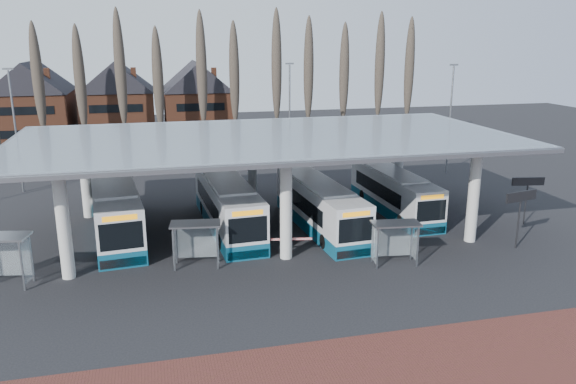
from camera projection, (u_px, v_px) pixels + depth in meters
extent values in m
plane|color=black|center=(297.00, 274.00, 30.55)|extent=(140.00, 140.00, 0.00)
cylinder|color=silver|center=(63.00, 225.00, 29.37)|extent=(0.70, 0.70, 6.00)
cylinder|color=silver|center=(85.00, 176.00, 39.67)|extent=(0.70, 0.70, 6.00)
cylinder|color=silver|center=(286.00, 209.00, 32.10)|extent=(0.70, 0.70, 6.00)
cylinder|color=silver|center=(252.00, 167.00, 42.41)|extent=(0.70, 0.70, 6.00)
cylinder|color=silver|center=(474.00, 195.00, 34.84)|extent=(0.70, 0.70, 6.00)
cylinder|color=silver|center=(399.00, 160.00, 45.15)|extent=(0.70, 0.70, 6.00)
cube|color=gray|center=(266.00, 137.00, 36.40)|extent=(32.00, 16.00, 0.12)
cube|color=silver|center=(266.00, 136.00, 36.38)|extent=(31.50, 15.50, 0.04)
cone|color=#473D33|center=(37.00, 93.00, 55.45)|extent=(0.36, 0.36, 14.50)
ellipsoid|color=#473D33|center=(35.00, 75.00, 54.99)|extent=(1.10, 1.10, 11.02)
cone|color=#473D33|center=(80.00, 92.00, 56.37)|extent=(0.36, 0.36, 14.50)
ellipsoid|color=#473D33|center=(78.00, 74.00, 55.91)|extent=(1.10, 1.10, 11.02)
cone|color=#473D33|center=(121.00, 91.00, 57.28)|extent=(0.36, 0.36, 14.50)
ellipsoid|color=#473D33|center=(120.00, 73.00, 56.82)|extent=(1.10, 1.10, 11.02)
cone|color=#473D33|center=(161.00, 90.00, 58.19)|extent=(0.36, 0.36, 14.50)
ellipsoid|color=#473D33|center=(160.00, 73.00, 57.73)|extent=(1.10, 1.10, 11.02)
cone|color=#473D33|center=(200.00, 89.00, 59.10)|extent=(0.36, 0.36, 14.50)
ellipsoid|color=#473D33|center=(199.00, 72.00, 58.64)|extent=(1.10, 1.10, 11.02)
cone|color=#473D33|center=(238.00, 88.00, 60.02)|extent=(0.36, 0.36, 14.50)
ellipsoid|color=#473D33|center=(237.00, 72.00, 59.56)|extent=(1.10, 1.10, 11.02)
cone|color=#473D33|center=(274.00, 88.00, 60.93)|extent=(0.36, 0.36, 14.50)
ellipsoid|color=#473D33|center=(274.00, 71.00, 60.47)|extent=(1.10, 1.10, 11.02)
cone|color=#473D33|center=(310.00, 87.00, 61.84)|extent=(0.36, 0.36, 14.50)
ellipsoid|color=#473D33|center=(310.00, 71.00, 61.38)|extent=(1.10, 1.10, 11.02)
cone|color=#473D33|center=(344.00, 86.00, 62.75)|extent=(0.36, 0.36, 14.50)
ellipsoid|color=#473D33|center=(344.00, 70.00, 62.29)|extent=(1.10, 1.10, 11.02)
cone|color=#473D33|center=(377.00, 86.00, 63.67)|extent=(0.36, 0.36, 14.50)
ellipsoid|color=#473D33|center=(378.00, 70.00, 63.21)|extent=(1.10, 1.10, 11.02)
cone|color=#473D33|center=(410.00, 85.00, 64.58)|extent=(0.36, 0.36, 14.50)
ellipsoid|color=#473D33|center=(411.00, 70.00, 64.12)|extent=(1.10, 1.10, 11.02)
cube|color=brown|center=(35.00, 117.00, 66.18)|extent=(8.00, 10.00, 7.00)
pyramid|color=black|center=(28.00, 56.00, 64.33)|extent=(8.30, 10.30, 3.50)
cube|color=brown|center=(119.00, 114.00, 68.35)|extent=(8.00, 10.00, 7.00)
pyramid|color=black|center=(114.00, 55.00, 66.50)|extent=(8.30, 10.30, 3.50)
cube|color=brown|center=(198.00, 112.00, 70.52)|extent=(8.00, 10.00, 7.00)
pyramid|color=black|center=(195.00, 55.00, 68.67)|extent=(8.30, 10.30, 3.50)
cylinder|color=slate|center=(16.00, 133.00, 45.74)|extent=(0.16, 0.16, 10.00)
cube|color=slate|center=(8.00, 69.00, 44.39)|extent=(0.80, 0.15, 0.15)
cylinder|color=slate|center=(290.00, 117.00, 54.96)|extent=(0.16, 0.16, 10.00)
cube|color=slate|center=(290.00, 64.00, 53.62)|extent=(0.80, 0.15, 0.15)
cylinder|color=slate|center=(450.00, 120.00, 52.54)|extent=(0.16, 0.16, 10.00)
cube|color=slate|center=(454.00, 65.00, 51.19)|extent=(0.80, 0.15, 0.15)
cube|color=silver|center=(115.00, 206.00, 36.48)|extent=(3.95, 12.74, 2.92)
cube|color=navy|center=(117.00, 227.00, 36.85)|extent=(3.98, 12.76, 0.94)
cube|color=silver|center=(113.00, 184.00, 36.08)|extent=(3.17, 7.73, 0.19)
cube|color=black|center=(114.00, 202.00, 36.92)|extent=(3.63, 9.25, 1.15)
cube|color=black|center=(121.00, 236.00, 30.79)|extent=(2.34, 0.31, 1.57)
cube|color=black|center=(110.00, 182.00, 42.12)|extent=(2.26, 0.30, 1.25)
cube|color=orange|center=(120.00, 218.00, 30.52)|extent=(1.86, 0.25, 0.31)
cube|color=black|center=(123.00, 263.00, 31.22)|extent=(2.52, 0.35, 0.52)
cylinder|color=black|center=(99.00, 249.00, 32.85)|extent=(0.40, 1.03, 1.00)
cylinder|color=black|center=(142.00, 244.00, 33.63)|extent=(0.40, 1.03, 1.00)
cylinder|color=black|center=(96.00, 212.00, 39.77)|extent=(0.40, 1.03, 1.00)
cylinder|color=black|center=(131.00, 209.00, 40.55)|extent=(0.40, 1.03, 1.00)
cube|color=silver|center=(228.00, 202.00, 37.58)|extent=(3.26, 12.23, 2.82)
cube|color=navy|center=(228.00, 222.00, 37.94)|extent=(3.28, 12.25, 0.91)
cube|color=silver|center=(227.00, 181.00, 37.19)|extent=(2.73, 7.38, 0.18)
cube|color=black|center=(226.00, 199.00, 38.02)|extent=(3.11, 8.85, 1.11)
cube|color=black|center=(248.00, 230.00, 32.00)|extent=(2.26, 0.19, 1.51)
cube|color=black|center=(212.00, 180.00, 43.11)|extent=(2.19, 0.19, 1.21)
cube|color=orange|center=(248.00, 213.00, 31.74)|extent=(1.80, 0.15, 0.30)
cube|color=black|center=(248.00, 255.00, 32.41)|extent=(2.44, 0.22, 0.50)
cylinder|color=black|center=(221.00, 242.00, 34.07)|extent=(0.34, 0.98, 0.97)
cylinder|color=black|center=(259.00, 238.00, 34.72)|extent=(0.34, 0.98, 0.97)
cylinder|color=black|center=(203.00, 208.00, 40.86)|extent=(0.34, 0.98, 0.97)
cylinder|color=black|center=(234.00, 205.00, 41.51)|extent=(0.34, 0.98, 0.97)
cube|color=silver|center=(320.00, 204.00, 37.54)|extent=(3.30, 11.70, 2.69)
cube|color=navy|center=(320.00, 222.00, 37.88)|extent=(3.32, 11.72, 0.87)
cube|color=silver|center=(320.00, 184.00, 37.17)|extent=(2.72, 7.07, 0.17)
cube|color=black|center=(317.00, 200.00, 37.95)|extent=(3.10, 8.48, 1.06)
cube|color=black|center=(356.00, 230.00, 32.24)|extent=(2.16, 0.22, 1.44)
cube|color=black|center=(293.00, 182.00, 42.79)|extent=(2.08, 0.21, 1.15)
cube|color=orange|center=(356.00, 214.00, 31.99)|extent=(1.72, 0.18, 0.29)
cube|color=black|center=(355.00, 253.00, 32.63)|extent=(2.33, 0.25, 0.48)
cylinder|color=black|center=(324.00, 241.00, 34.18)|extent=(0.34, 0.94, 0.92)
cylinder|color=black|center=(357.00, 238.00, 34.84)|extent=(0.34, 0.94, 0.92)
cylinder|color=black|center=(289.00, 209.00, 40.63)|extent=(0.34, 0.94, 0.92)
cylinder|color=black|center=(317.00, 207.00, 41.29)|extent=(0.34, 0.94, 0.92)
cube|color=silver|center=(394.00, 190.00, 41.24)|extent=(2.64, 11.06, 2.57)
cube|color=navy|center=(393.00, 206.00, 41.57)|extent=(2.66, 11.08, 0.83)
cube|color=silver|center=(395.00, 172.00, 40.89)|extent=(2.29, 6.66, 0.17)
cube|color=black|center=(391.00, 187.00, 41.65)|extent=(2.59, 7.98, 1.01)
cube|color=black|center=(431.00, 211.00, 36.13)|extent=(2.06, 0.11, 1.38)
cube|color=black|center=(365.00, 172.00, 46.32)|extent=(1.99, 0.11, 1.10)
cube|color=orange|center=(432.00, 197.00, 35.89)|extent=(1.64, 0.09, 0.28)
cube|color=black|center=(430.00, 231.00, 36.50)|extent=(2.22, 0.14, 0.46)
cylinder|color=black|center=(401.00, 221.00, 38.05)|extent=(0.28, 0.89, 0.88)
cylinder|color=black|center=(429.00, 219.00, 38.59)|extent=(0.28, 0.89, 0.88)
cylinder|color=black|center=(363.00, 195.00, 44.28)|extent=(0.28, 0.89, 0.88)
cylinder|color=black|center=(388.00, 194.00, 44.82)|extent=(0.28, 0.89, 0.88)
cube|color=gray|center=(22.00, 266.00, 28.26)|extent=(0.10, 0.10, 2.66)
cube|color=gray|center=(31.00, 257.00, 29.39)|extent=(0.10, 0.10, 2.66)
cube|color=silver|center=(7.00, 257.00, 29.37)|extent=(2.51, 0.53, 2.13)
cube|color=silver|center=(28.00, 261.00, 28.81)|extent=(0.27, 1.16, 2.13)
cube|color=gray|center=(174.00, 250.00, 30.72)|extent=(0.09, 0.09, 2.46)
cube|color=gray|center=(217.00, 248.00, 30.94)|extent=(0.09, 0.09, 2.46)
cube|color=gray|center=(176.00, 243.00, 31.76)|extent=(0.09, 0.09, 2.46)
cube|color=gray|center=(218.00, 241.00, 31.99)|extent=(0.09, 0.09, 2.46)
cube|color=gray|center=(195.00, 224.00, 31.01)|extent=(2.92, 1.75, 0.10)
cube|color=silver|center=(197.00, 241.00, 31.91)|extent=(2.35, 0.37, 1.97)
cube|color=silver|center=(174.00, 246.00, 31.22)|extent=(0.19, 1.08, 1.97)
cube|color=silver|center=(218.00, 244.00, 31.46)|extent=(0.19, 1.08, 1.97)
cube|color=gray|center=(378.00, 249.00, 30.98)|extent=(0.08, 0.08, 2.39)
cube|color=gray|center=(418.00, 247.00, 31.25)|extent=(0.08, 0.08, 2.39)
cube|color=gray|center=(372.00, 242.00, 31.99)|extent=(0.08, 0.08, 2.39)
cube|color=gray|center=(411.00, 240.00, 32.26)|extent=(0.08, 0.08, 2.39)
cube|color=gray|center=(396.00, 224.00, 31.29)|extent=(2.82, 1.64, 0.10)
cube|color=silver|center=(392.00, 240.00, 32.16)|extent=(2.28, 0.31, 1.91)
cube|color=silver|center=(374.00, 245.00, 31.47)|extent=(0.16, 1.05, 1.91)
cube|color=silver|center=(415.00, 243.00, 31.75)|extent=(0.16, 1.05, 1.91)
cylinder|color=black|center=(518.00, 221.00, 33.95)|extent=(0.11, 0.11, 3.52)
cube|color=black|center=(521.00, 196.00, 33.55)|extent=(2.38, 0.69, 0.60)
cylinder|color=black|center=(526.00, 202.00, 38.41)|extent=(0.10, 0.10, 3.26)
cube|color=black|center=(528.00, 181.00, 38.04)|extent=(2.23, 0.50, 0.56)
cube|color=black|center=(289.00, 243.00, 33.54)|extent=(0.09, 0.09, 1.22)
cube|color=red|center=(291.00, 239.00, 32.90)|extent=(2.41, 0.54, 0.11)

